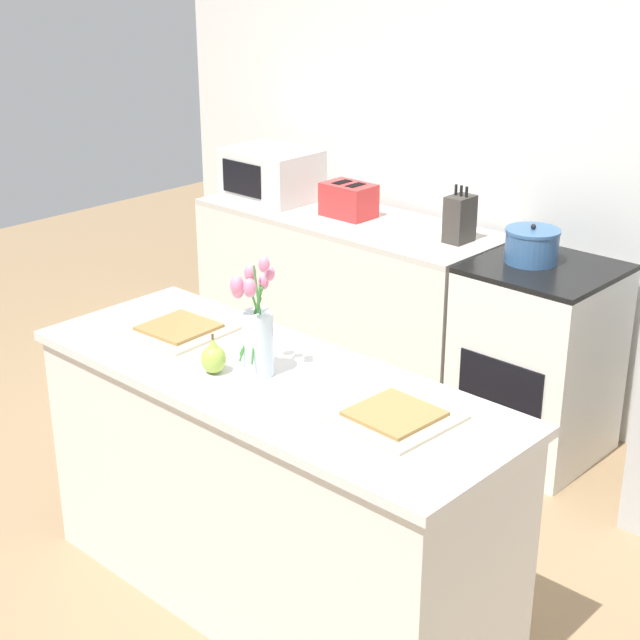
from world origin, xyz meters
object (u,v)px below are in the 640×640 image
microwave (272,174)px  plate_setting_left (179,329)px  pear_figurine (213,357)px  toaster (349,200)px  plate_setting_right (395,416)px  knife_block (460,219)px  cooking_pot (532,246)px  stove_range (537,361)px  flower_vase (256,331)px

microwave → plate_setting_left: bearing=-55.0°
pear_figurine → plate_setting_left: size_ratio=0.40×
toaster → plate_setting_right: bearing=-45.2°
toaster → knife_block: size_ratio=1.04×
cooking_pot → microwave: bearing=-179.8°
cooking_pot → pear_figurine: bearing=-95.4°
plate_setting_right → stove_range: bearing=104.6°
plate_setting_left → toaster: toaster is taller
pear_figurine → plate_setting_right: (0.65, 0.15, -0.04)m
plate_setting_right → cooking_pot: cooking_pot is taller
cooking_pot → stove_range: bearing=-4.0°
stove_range → microwave: size_ratio=1.90×
plate_setting_left → knife_block: knife_block is taller
cooking_pot → microwave: (-1.62, -0.01, 0.06)m
stove_range → plate_setting_right: bearing=-75.4°
plate_setting_right → plate_setting_left: bearing=180.0°
cooking_pot → plate_setting_left: bearing=-108.5°
cooking_pot → plate_setting_right: bearing=-72.8°
toaster → plate_setting_left: bearing=-70.7°
toaster → microwave: microwave is taller
plate_setting_left → microwave: microwave is taller
stove_range → knife_block: 0.75m
knife_block → plate_setting_right: bearing=-60.8°
stove_range → microwave: (-1.70, -0.00, 0.59)m
cooking_pot → knife_block: (-0.41, 0.03, 0.04)m
stove_range → pear_figurine: (-0.24, -1.72, 0.51)m
stove_range → microwave: microwave is taller
toaster → knife_block: 0.67m
stove_range → pear_figurine: pear_figurine is taller
stove_range → flower_vase: size_ratio=2.16×
flower_vase → plate_setting_right: size_ratio=1.22×
pear_figurine → toaster: toaster is taller
stove_range → knife_block: bearing=175.4°
stove_range → pear_figurine: bearing=-98.1°
cooking_pot → microwave: 1.62m
flower_vase → knife_block: size_ratio=1.56×
knife_block → toaster: bearing=-177.7°
plate_setting_right → cooking_pot: 1.65m
knife_block → microwave: bearing=-178.1°
pear_figurine → cooking_pot: bearing=84.6°
stove_range → flower_vase: 1.74m
pear_figurine → toaster: 1.96m
pear_figurine → cooking_pot: cooking_pot is taller
plate_setting_right → cooking_pot: bearing=107.2°
plate_setting_left → knife_block: size_ratio=1.28×
microwave → flower_vase: bearing=-45.9°
stove_range → pear_figurine: size_ratio=6.52×
plate_setting_left → toaster: size_ratio=1.23×
toaster → microwave: (-0.54, -0.01, 0.05)m
flower_vase → cooking_pot: bearing=88.3°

